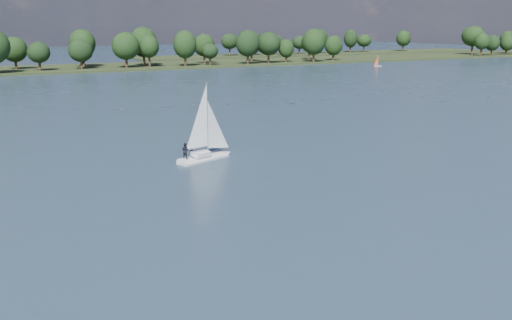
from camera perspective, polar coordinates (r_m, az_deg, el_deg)
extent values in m
plane|color=#233342|center=(112.61, -13.52, 4.81)|extent=(700.00, 700.00, 0.00)
cube|color=black|center=(222.21, -21.15, 8.34)|extent=(660.00, 40.00, 1.50)
cube|color=black|center=(327.76, 6.92, 10.47)|extent=(220.00, 30.00, 1.40)
cube|color=silver|center=(69.66, -5.20, 0.01)|extent=(7.69, 4.58, 0.87)
cube|color=silver|center=(69.47, -5.22, 0.71)|extent=(2.51, 2.00, 0.55)
cylinder|color=#ABAAB1|center=(68.69, -5.29, 4.05)|extent=(0.13, 0.13, 8.75)
imported|color=black|center=(69.01, -6.48, 1.12)|extent=(0.59, 0.77, 1.89)
imported|color=black|center=(68.04, -7.10, 0.93)|extent=(1.08, 1.15, 1.89)
cube|color=silver|center=(234.82, 12.09, 9.16)|extent=(3.04, 2.58, 0.47)
cylinder|color=silver|center=(234.67, 12.12, 9.73)|extent=(0.08, 0.08, 4.15)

